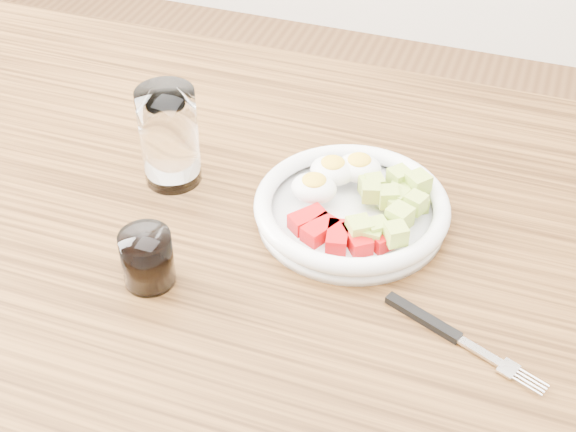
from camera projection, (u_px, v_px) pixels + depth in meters
name	position (u px, v px, depth m)	size (l,w,h in m)	color
dining_table	(293.00, 298.00, 1.05)	(1.50, 0.90, 0.77)	brown
bowl	(353.00, 206.00, 1.00)	(0.25, 0.25, 0.05)	white
fork	(443.00, 330.00, 0.87)	(0.19, 0.09, 0.01)	black
water_glass	(169.00, 137.00, 1.04)	(0.08, 0.08, 0.14)	white
coffee_glass	(147.00, 259.00, 0.91)	(0.06, 0.06, 0.07)	white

